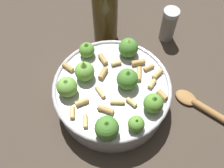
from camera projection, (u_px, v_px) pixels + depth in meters
ground_plane at (112, 102)px, 0.63m from camera, size 2.40×2.40×0.00m
cooking_pan at (112, 92)px, 0.59m from camera, size 0.25×0.25×0.12m
pepper_shaker at (169, 25)px, 0.69m from camera, size 0.04×0.04×0.10m
olive_oil_bottle at (105, 14)px, 0.66m from camera, size 0.06×0.06×0.21m
wooden_spoon at (213, 113)px, 0.60m from camera, size 0.21×0.10×0.02m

